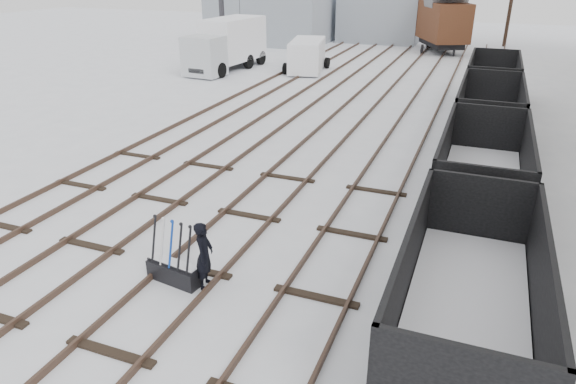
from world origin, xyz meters
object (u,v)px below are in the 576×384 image
ground_frame (174,270)px  panel_van (307,55)px  box_van_wagon (444,20)px  freight_wagon_a (466,309)px  worker (204,255)px  crane (224,26)px  lorry (227,44)px

ground_frame → panel_van: panel_van is taller
box_van_wagon → freight_wagon_a: bearing=-108.3°
freight_wagon_a → panel_van: (-11.50, 24.27, 0.14)m
worker → panel_van: size_ratio=0.32×
worker → crane: size_ratio=0.19×
freight_wagon_a → panel_van: 26.86m
freight_wagon_a → crane: crane is taller
box_van_wagon → crane: size_ratio=0.76×
ground_frame → lorry: size_ratio=0.20×
ground_frame → worker: bearing=16.5°
ground_frame → freight_wagon_a: (6.18, -0.01, 0.63)m
freight_wagon_a → box_van_wagon: bearing=96.6°
worker → box_van_wagon: size_ratio=0.25×
freight_wagon_a → lorry: 28.19m
ground_frame → worker: worker is taller
worker → freight_wagon_a: freight_wagon_a is taller
freight_wagon_a → box_van_wagon: size_ratio=0.94×
ground_frame → lorry: lorry is taller
ground_frame → panel_van: (-5.32, 24.27, 0.76)m
worker → lorry: bearing=12.4°
box_van_wagon → worker: bearing=-117.0°
freight_wagon_a → box_van_wagon: (-4.15, 35.70, 1.54)m
crane → lorry: bearing=-64.4°
crane → freight_wagon_a: bearing=-58.8°
worker → box_van_wagon: box_van_wagon is taller
box_van_wagon → lorry: (-12.45, -12.93, -0.77)m
freight_wagon_a → crane: 34.30m
panel_van → crane: 9.04m
lorry → panel_van: lorry is taller
ground_frame → freight_wagon_a: 6.21m
crane → worker: bearing=-66.8°
lorry → crane: (-3.00, 5.35, 0.46)m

